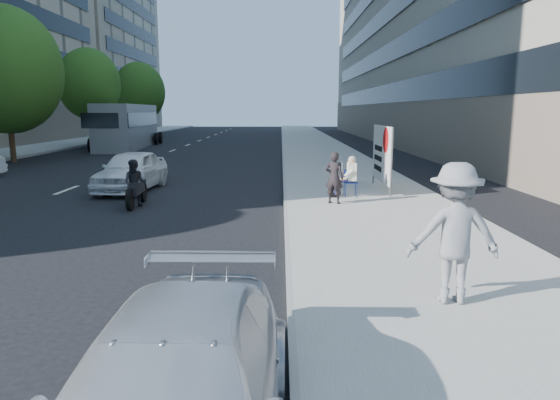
{
  "coord_description": "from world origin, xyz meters",
  "views": [
    {
      "loc": [
        1.31,
        -9.91,
        2.87
      ],
      "look_at": [
        1.29,
        1.24,
        0.86
      ],
      "focal_mm": 32.0,
      "sensor_mm": 36.0,
      "label": 1
    }
  ],
  "objects_px": {
    "motorcycle": "(136,186)",
    "pedestrian_woman": "(334,178)",
    "white_sedan_near": "(131,171)",
    "parked_sedan": "(173,400)",
    "jogger": "(454,233)",
    "bus": "(128,126)",
    "seated_protester": "(347,174)",
    "protest_banner": "(382,154)"
  },
  "relations": [
    {
      "from": "jogger",
      "to": "motorcycle",
      "type": "bearing_deg",
      "value": -47.08
    },
    {
      "from": "seated_protester",
      "to": "pedestrian_woman",
      "type": "xyz_separation_m",
      "value": [
        -0.53,
        -1.15,
        0.04
      ]
    },
    {
      "from": "jogger",
      "to": "white_sedan_near",
      "type": "xyz_separation_m",
      "value": [
        -7.86,
        11.03,
        -0.43
      ]
    },
    {
      "from": "jogger",
      "to": "bus",
      "type": "relative_size",
      "value": 0.16
    },
    {
      "from": "parked_sedan",
      "to": "white_sedan_near",
      "type": "bearing_deg",
      "value": 108.55
    },
    {
      "from": "jogger",
      "to": "bus",
      "type": "height_order",
      "value": "bus"
    },
    {
      "from": "bus",
      "to": "pedestrian_woman",
      "type": "bearing_deg",
      "value": -66.01
    },
    {
      "from": "motorcycle",
      "to": "pedestrian_woman",
      "type": "bearing_deg",
      "value": -6.3
    },
    {
      "from": "parked_sedan",
      "to": "motorcycle",
      "type": "xyz_separation_m",
      "value": [
        -3.53,
        11.26,
        0.0
      ]
    },
    {
      "from": "jogger",
      "to": "protest_banner",
      "type": "relative_size",
      "value": 0.66
    },
    {
      "from": "protest_banner",
      "to": "parked_sedan",
      "type": "height_order",
      "value": "protest_banner"
    },
    {
      "from": "parked_sedan",
      "to": "seated_protester",
      "type": "bearing_deg",
      "value": 77.22
    },
    {
      "from": "parked_sedan",
      "to": "motorcycle",
      "type": "relative_size",
      "value": 2.14
    },
    {
      "from": "parked_sedan",
      "to": "motorcycle",
      "type": "bearing_deg",
      "value": 108.31
    },
    {
      "from": "pedestrian_woman",
      "to": "bus",
      "type": "relative_size",
      "value": 0.13
    },
    {
      "from": "seated_protester",
      "to": "bus",
      "type": "relative_size",
      "value": 0.11
    },
    {
      "from": "pedestrian_woman",
      "to": "parked_sedan",
      "type": "distance_m",
      "value": 11.24
    },
    {
      "from": "motorcycle",
      "to": "jogger",
      "type": "bearing_deg",
      "value": -53.0
    },
    {
      "from": "seated_protester",
      "to": "parked_sedan",
      "type": "distance_m",
      "value": 12.48
    },
    {
      "from": "motorcycle",
      "to": "bus",
      "type": "distance_m",
      "value": 25.22
    },
    {
      "from": "protest_banner",
      "to": "white_sedan_near",
      "type": "bearing_deg",
      "value": 175.23
    },
    {
      "from": "bus",
      "to": "motorcycle",
      "type": "bearing_deg",
      "value": -77.63
    },
    {
      "from": "pedestrian_woman",
      "to": "motorcycle",
      "type": "relative_size",
      "value": 0.75
    },
    {
      "from": "seated_protester",
      "to": "protest_banner",
      "type": "distance_m",
      "value": 2.06
    },
    {
      "from": "seated_protester",
      "to": "white_sedan_near",
      "type": "xyz_separation_m",
      "value": [
        -7.51,
        2.19,
        -0.15
      ]
    },
    {
      "from": "parked_sedan",
      "to": "bus",
      "type": "relative_size",
      "value": 0.36
    },
    {
      "from": "white_sedan_near",
      "to": "motorcycle",
      "type": "xyz_separation_m",
      "value": [
        1.03,
        -3.06,
        -0.09
      ]
    },
    {
      "from": "parked_sedan",
      "to": "white_sedan_near",
      "type": "distance_m",
      "value": 15.02
    },
    {
      "from": "seated_protester",
      "to": "parked_sedan",
      "type": "relative_size",
      "value": 0.3
    },
    {
      "from": "white_sedan_near",
      "to": "parked_sedan",
      "type": "bearing_deg",
      "value": -68.79
    },
    {
      "from": "pedestrian_woman",
      "to": "parked_sedan",
      "type": "height_order",
      "value": "pedestrian_woman"
    },
    {
      "from": "pedestrian_woman",
      "to": "protest_banner",
      "type": "xyz_separation_m",
      "value": [
        1.9,
        2.6,
        0.48
      ]
    },
    {
      "from": "seated_protester",
      "to": "white_sedan_near",
      "type": "height_order",
      "value": "seated_protester"
    },
    {
      "from": "bus",
      "to": "seated_protester",
      "type": "bearing_deg",
      "value": -63.85
    },
    {
      "from": "pedestrian_woman",
      "to": "bus",
      "type": "height_order",
      "value": "bus"
    },
    {
      "from": "parked_sedan",
      "to": "white_sedan_near",
      "type": "relative_size",
      "value": 1.03
    },
    {
      "from": "motorcycle",
      "to": "parked_sedan",
      "type": "bearing_deg",
      "value": -76.19
    },
    {
      "from": "parked_sedan",
      "to": "white_sedan_near",
      "type": "height_order",
      "value": "white_sedan_near"
    },
    {
      "from": "protest_banner",
      "to": "bus",
      "type": "distance_m",
      "value": 26.6
    },
    {
      "from": "protest_banner",
      "to": "white_sedan_near",
      "type": "xyz_separation_m",
      "value": [
        -8.87,
        0.74,
        -0.68
      ]
    },
    {
      "from": "seated_protester",
      "to": "parked_sedan",
      "type": "xyz_separation_m",
      "value": [
        -2.95,
        -12.13,
        -0.24
      ]
    },
    {
      "from": "jogger",
      "to": "protest_banner",
      "type": "height_order",
      "value": "protest_banner"
    }
  ]
}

